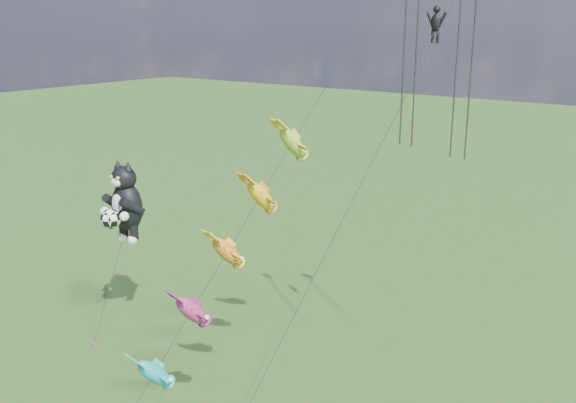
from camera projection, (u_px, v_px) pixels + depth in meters
The scene contains 4 objects.
ground at pixel (90, 384), 37.38m from camera, with size 300.00×300.00×0.00m, color #1A3D0F.
cat_kite_rig at pixel (124, 202), 41.00m from camera, with size 2.55×4.19×11.95m.
fish_windsock_rig at pixel (227, 253), 30.97m from camera, with size 2.94×15.76×17.17m.
parafoil_rig at pixel (432, 35), 28.42m from camera, with size 4.95×17.18×24.13m.
Camera 1 is at (28.82, -19.84, 20.49)m, focal length 40.00 mm.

